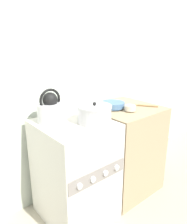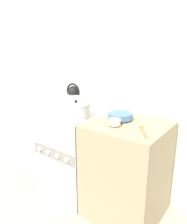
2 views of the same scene
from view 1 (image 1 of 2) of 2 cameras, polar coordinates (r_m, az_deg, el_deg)
The scene contains 8 objects.
wall_back at distance 1.98m, azimuth -12.07°, elevation 10.49°, with size 7.00×0.06×2.50m.
stove at distance 1.94m, azimuth -4.82°, elevation -14.97°, with size 0.56×0.62×0.88m.
counter at distance 2.30m, azimuth 7.72°, elevation -9.44°, with size 0.64×0.62×0.89m.
kettle at distance 1.76m, azimuth -11.06°, elevation 0.67°, with size 0.26×0.22×0.27m.
cooking_pot at distance 1.71m, azimuth 0.26°, elevation -0.53°, with size 0.27×0.27×0.17m.
enamel_bowl at distance 2.08m, azimuth 5.15°, elevation 1.88°, with size 0.22×0.22×0.06m.
small_ceramic_bowl at distance 2.01m, azimuth 9.57°, elevation 1.05°, with size 0.10×0.10×0.06m.
wooden_spoon at distance 2.21m, azimuth 12.66°, elevation 1.70°, with size 0.17×0.23×0.02m.
Camera 1 is at (-0.93, -1.05, 1.48)m, focal length 35.00 mm.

